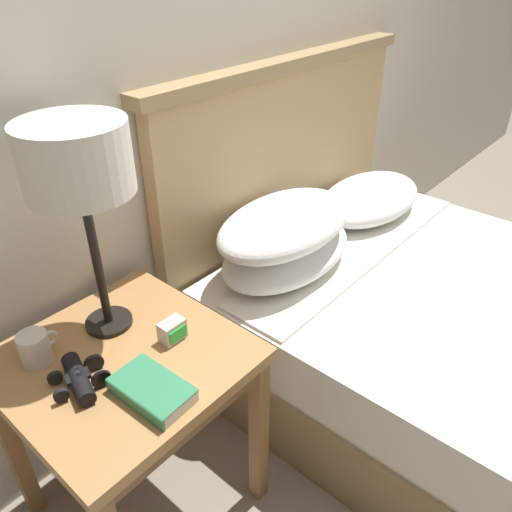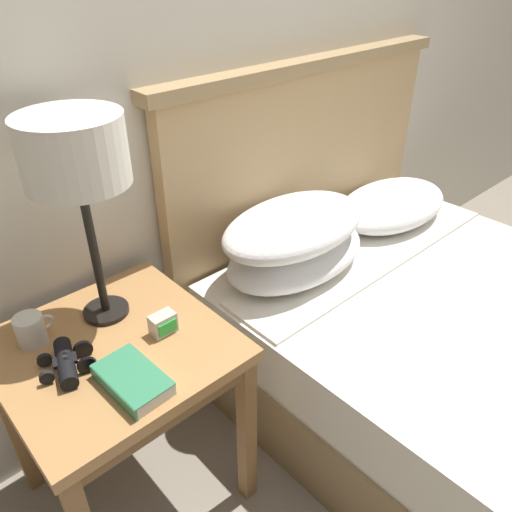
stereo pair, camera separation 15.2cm
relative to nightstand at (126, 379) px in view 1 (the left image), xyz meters
name	(u,v)px [view 1 (the left image)]	position (x,y,z in m)	size (l,w,h in m)	color
ground_plane	(376,483)	(0.54, -0.54, -0.55)	(20.00, 20.00, 0.00)	gray
wall_back	(165,42)	(0.54, 0.36, 0.75)	(8.00, 0.06, 2.60)	beige
nightstand	(126,379)	(0.00, 0.00, 0.00)	(0.58, 0.58, 0.64)	#AD7A47
bed	(453,337)	(1.06, -0.53, -0.25)	(1.46, 1.89, 1.19)	olive
table_lamp	(77,164)	(0.06, 0.13, 0.56)	(0.26, 0.26, 0.58)	black
book_on_nightstand	(152,390)	(-0.03, -0.17, 0.10)	(0.13, 0.20, 0.04)	silver
binoculars_pair	(79,378)	(-0.13, -0.01, 0.11)	(0.15, 0.16, 0.05)	black
coffee_mug	(35,348)	(-0.15, 0.15, 0.13)	(0.10, 0.08, 0.08)	silver
alarm_clock	(172,331)	(0.13, -0.05, 0.12)	(0.07, 0.05, 0.06)	#B7B2A8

